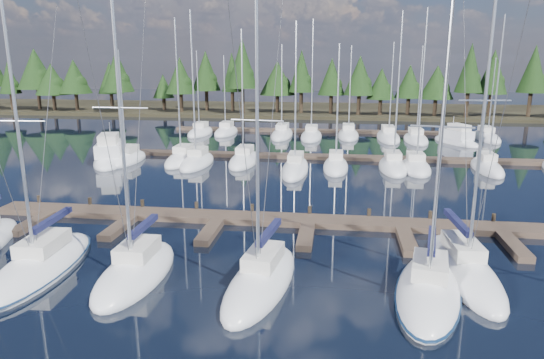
# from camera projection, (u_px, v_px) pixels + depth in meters

# --- Properties ---
(ground) EXTENTS (260.00, 260.00, 0.00)m
(ground) POSITION_uv_depth(u_px,v_px,m) (317.00, 180.00, 43.88)
(ground) COLOR black
(ground) RESTS_ON ground
(far_shore) EXTENTS (220.00, 30.00, 0.60)m
(far_shore) POSITION_uv_depth(u_px,v_px,m) (330.00, 110.00, 101.50)
(far_shore) COLOR #2B2618
(far_shore) RESTS_ON ground
(main_dock) EXTENTS (44.00, 6.13, 0.90)m
(main_dock) POSITION_uv_depth(u_px,v_px,m) (308.00, 224.00, 31.67)
(main_dock) COLOR #4E3D31
(main_dock) RESTS_ON ground
(back_docks) EXTENTS (50.00, 21.80, 0.40)m
(back_docks) POSITION_uv_depth(u_px,v_px,m) (324.00, 142.00, 62.66)
(back_docks) COLOR #4E3D31
(back_docks) RESTS_ON ground
(front_sailboat_1) EXTENTS (3.77, 9.82, 14.26)m
(front_sailboat_1) POSITION_uv_depth(u_px,v_px,m) (41.00, 265.00, 25.11)
(front_sailboat_1) COLOR white
(front_sailboat_1) RESTS_ON ground
(front_sailboat_2) EXTENTS (2.93, 7.79, 15.50)m
(front_sailboat_2) POSITION_uv_depth(u_px,v_px,m) (136.00, 271.00, 24.37)
(front_sailboat_2) COLOR white
(front_sailboat_2) RESTS_ON ground
(front_sailboat_3) EXTENTS (3.77, 8.89, 14.68)m
(front_sailboat_3) POSITION_uv_depth(u_px,v_px,m) (261.00, 280.00, 23.41)
(front_sailboat_3) COLOR white
(front_sailboat_3) RESTS_ON ground
(front_sailboat_4) EXTENTS (4.54, 9.18, 14.44)m
(front_sailboat_4) POSITION_uv_depth(u_px,v_px,m) (428.00, 291.00, 22.34)
(front_sailboat_4) COLOR white
(front_sailboat_4) RESTS_ON ground
(front_sailboat_5) EXTENTS (3.28, 9.69, 16.05)m
(front_sailboat_5) POSITION_uv_depth(u_px,v_px,m) (464.00, 269.00, 24.67)
(front_sailboat_5) COLOR white
(front_sailboat_5) RESTS_ON ground
(back_sailboat_rows) EXTENTS (46.48, 32.56, 16.60)m
(back_sailboat_rows) POSITION_uv_depth(u_px,v_px,m) (326.00, 147.00, 58.72)
(back_sailboat_rows) COLOR white
(back_sailboat_rows) RESTS_ON ground
(motor_yacht_left) EXTENTS (6.36, 10.49, 4.99)m
(motor_yacht_left) POSITION_uv_depth(u_px,v_px,m) (111.00, 157.00, 51.75)
(motor_yacht_left) COLOR white
(motor_yacht_left) RESTS_ON ground
(motor_yacht_right) EXTENTS (5.97, 8.71, 4.15)m
(motor_yacht_right) POSITION_uv_depth(u_px,v_px,m) (456.00, 140.00, 63.23)
(motor_yacht_right) COLOR white
(motor_yacht_right) RESTS_ON ground
(tree_line) EXTENTS (187.07, 11.56, 14.01)m
(tree_line) POSITION_uv_depth(u_px,v_px,m) (310.00, 77.00, 90.80)
(tree_line) COLOR black
(tree_line) RESTS_ON far_shore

